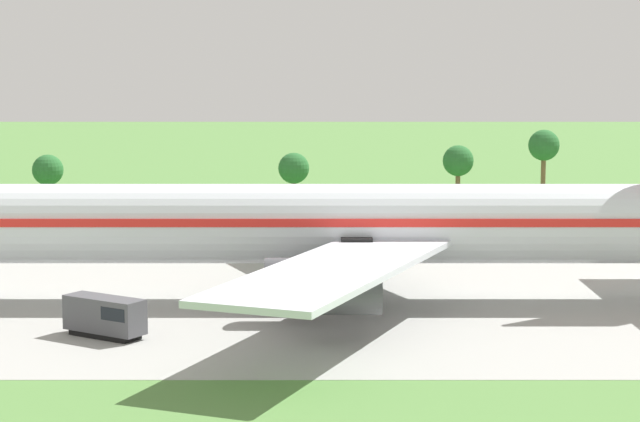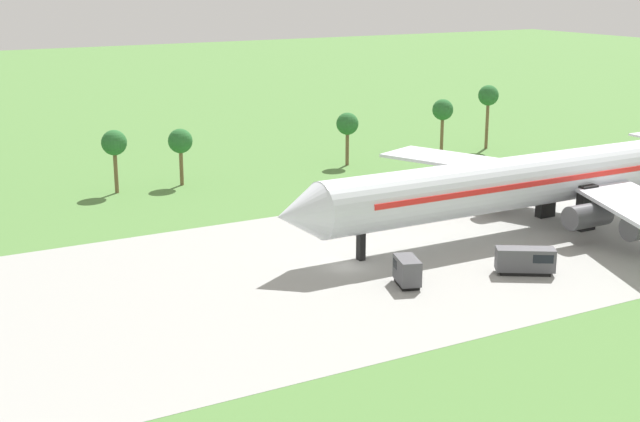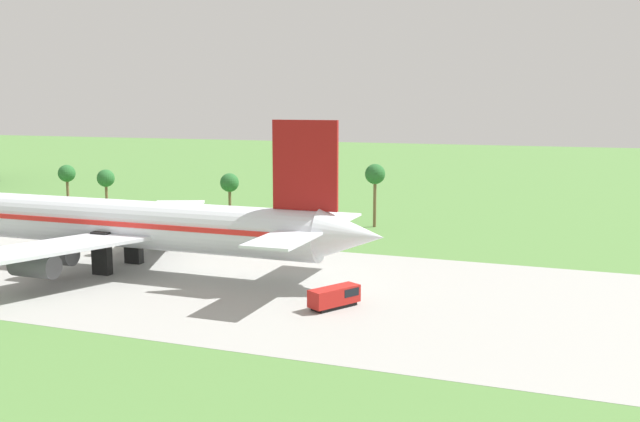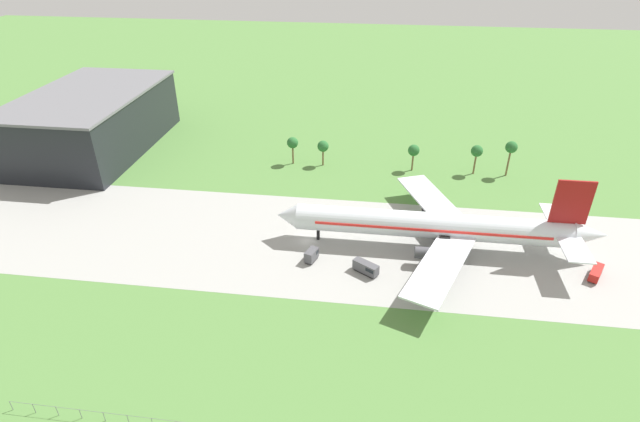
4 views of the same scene
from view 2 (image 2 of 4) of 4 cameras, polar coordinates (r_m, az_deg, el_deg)
The scene contains 6 objects.
ground_plane at distance 95.33m, azimuth 1.74°, elevation -3.62°, with size 600.00×600.00×0.00m, color #517F3D.
taxiway_strip at distance 95.33m, azimuth 1.74°, elevation -3.61°, with size 320.00×44.00×0.02m.
jet_airliner at distance 113.44m, azimuth 15.05°, elevation 2.15°, with size 76.94×58.09×20.06m.
baggage_tug at distance 89.85m, azimuth 5.58°, elevation -3.82°, with size 3.13×4.27×2.91m.
fuel_truck at distance 95.23m, azimuth 13.10°, elevation -3.09°, with size 6.18×4.93×2.80m.
palm_tree_row at distance 142.37m, azimuth 0.50°, elevation 5.72°, with size 70.94×3.60×11.30m.
Camera 2 is at (-46.81, -77.23, 30.53)m, focal length 50.00 mm.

